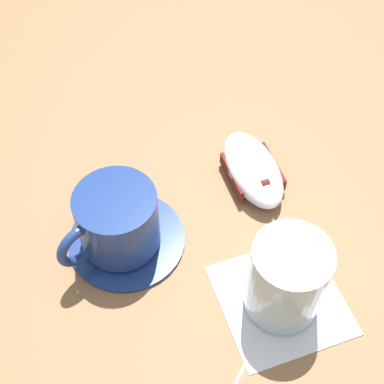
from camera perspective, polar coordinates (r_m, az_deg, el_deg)
ground_plane at (r=0.59m, az=-1.05°, el=-2.30°), size 3.00×3.00×0.00m
saucer at (r=0.57m, az=-6.97°, el=-4.98°), size 0.12×0.12×0.01m
coffee_cup at (r=0.54m, az=-8.11°, el=-3.04°), size 0.10×0.09×0.07m
computer_mouse at (r=0.61m, az=6.50°, el=2.45°), size 0.08×0.13×0.03m
mouse_cable at (r=0.52m, az=3.90°, el=-17.36°), size 0.19×0.28×0.00m
napkin_under_glass at (r=0.55m, az=9.46°, el=-11.23°), size 0.15×0.15×0.00m
drinking_glass at (r=0.50m, az=10.05°, el=-9.11°), size 0.07×0.07×0.09m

